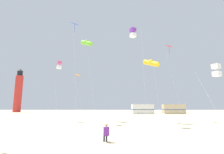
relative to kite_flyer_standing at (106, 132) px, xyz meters
The scene contains 12 objects.
kite_flyer_standing is the anchor object (origin of this frame).
kite_box_white 11.76m from the kite_flyer_standing, 22.64° to the left, with size 2.12×2.26×6.05m.
kite_tube_lime 19.94m from the kite_flyer_standing, 104.00° to the left, with size 2.95×2.89×13.18m.
kite_box_violet 13.93m from the kite_flyer_standing, 71.41° to the left, with size 1.89×2.23×11.73m.
kite_tube_gold 15.60m from the kite_flyer_standing, 64.65° to the left, with size 2.19×2.33×8.96m.
kite_diamond_scarlet 20.11m from the kite_flyer_standing, 57.41° to the left, with size 2.17×1.71×11.75m.
kite_diamond_blue 17.60m from the kite_flyer_standing, 113.51° to the left, with size 1.32×1.32×13.98m.
kite_diamond_orange 21.28m from the kite_flyer_standing, 107.08° to the left, with size 1.88×1.88×8.01m.
kite_box_rainbow 18.02m from the kite_flyer_standing, 118.62° to the left, with size 1.11×1.11×9.02m.
lighthouse_distant 66.31m from the kite_flyer_standing, 123.33° to the left, with size 2.80×2.80×16.80m.
rv_van_white 41.98m from the kite_flyer_standing, 77.23° to the left, with size 6.58×2.76×2.80m.
rv_van_tan 44.18m from the kite_flyer_standing, 65.56° to the left, with size 6.55×2.65×2.80m.
Camera 1 is at (1.66, -7.04, 2.23)m, focal length 27.62 mm.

